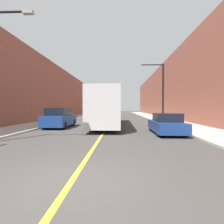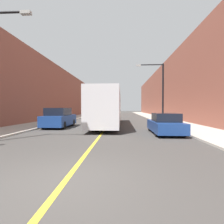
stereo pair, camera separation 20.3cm
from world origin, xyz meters
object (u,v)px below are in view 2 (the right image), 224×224
Objects in this scene: bus at (108,108)px; street_lamp_right at (160,88)px; car_right_near at (165,124)px; parked_suv_left at (59,118)px.

bus is 6.43m from street_lamp_right.
car_right_near is at bearing -99.44° from street_lamp_right.
car_right_near is (4.47, -5.43, -1.18)m from bus.
car_right_near is 0.65× the size of street_lamp_right.
bus reaches higher than parked_suv_left.
car_right_near is 8.25m from street_lamp_right.
bus is 2.77× the size of parked_suv_left.
car_right_near is (8.88, -3.57, -0.19)m from parked_suv_left.
parked_suv_left is 0.69× the size of street_lamp_right.
parked_suv_left is (-4.40, -1.85, -0.99)m from bus.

